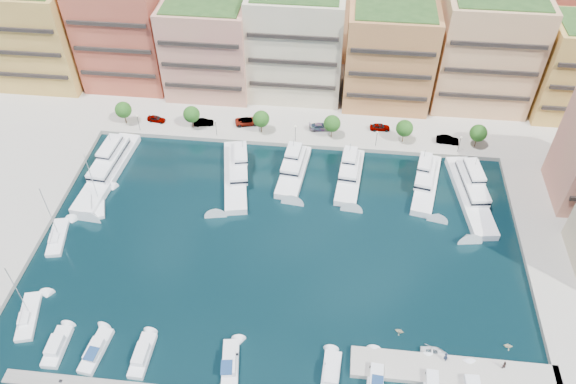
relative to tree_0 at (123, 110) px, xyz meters
name	(u,v)px	position (x,y,z in m)	size (l,w,h in m)	color
ground	(279,249)	(40.00, -33.50, -4.74)	(400.00, 400.00, 0.00)	black
north_quay	(307,71)	(40.00, 28.50, -4.74)	(220.00, 64.00, 2.00)	#9E998E
finger_pier	(454,373)	(70.00, -55.50, -4.74)	(32.00, 5.00, 2.00)	#9E998E
apartment_0	(34,35)	(-26.00, 16.49, 8.57)	(22.00, 16.50, 24.80)	gold
apartment_1	(123,32)	(-4.00, 18.49, 9.57)	(20.00, 16.50, 26.80)	#B8583D
apartment_2	(208,48)	(17.00, 16.49, 7.57)	(20.00, 15.50, 22.80)	tan
apartment_3	(296,43)	(38.00, 18.49, 9.07)	(22.00, 16.50, 25.80)	beige
apartment_4	(389,56)	(60.00, 16.49, 8.07)	(20.00, 15.50, 23.80)	#B47043
apartment_5	(486,51)	(82.00, 18.49, 9.57)	(22.00, 16.50, 26.80)	tan
backblock_3	(448,0)	(75.00, 40.50, 11.26)	(26.00, 18.00, 30.00)	gold
backblock_4	(568,6)	(105.00, 40.50, 11.26)	(26.00, 18.00, 30.00)	#B8583D
tree_0	(123,110)	(0.00, 0.00, 0.00)	(3.80, 3.80, 5.65)	#473323
tree_1	(192,114)	(16.00, 0.00, 0.00)	(3.80, 3.80, 5.65)	#473323
tree_2	(261,119)	(32.00, 0.00, 0.00)	(3.80, 3.80, 5.65)	#473323
tree_3	(332,124)	(48.00, 0.00, 0.00)	(3.80, 3.80, 5.65)	#473323
tree_4	(405,128)	(64.00, 0.00, 0.00)	(3.80, 3.80, 5.65)	#473323
tree_5	(478,133)	(80.00, 0.00, 0.00)	(3.80, 3.80, 5.65)	#473323
lamppost_0	(138,120)	(4.00, -2.30, -0.92)	(0.30, 0.30, 4.20)	black
lamppost_1	(216,125)	(22.00, -2.30, -0.92)	(0.30, 0.30, 4.20)	black
lamppost_2	(295,131)	(40.00, -2.30, -0.92)	(0.30, 0.30, 4.20)	black
lamppost_3	(377,136)	(58.00, -2.30, -0.92)	(0.30, 0.30, 4.20)	black
lamppost_4	(460,142)	(76.00, -2.30, -0.92)	(0.30, 0.30, 4.20)	black
yacht_0	(109,168)	(1.29, -15.97, -3.53)	(6.98, 25.36, 7.30)	white
yacht_2	(236,172)	(28.50, -14.34, -3.53)	(8.49, 21.94, 7.30)	white
yacht_3	(294,168)	(40.62, -11.89, -3.53)	(6.43, 16.55, 7.30)	white
yacht_4	(350,174)	(52.58, -12.27, -3.65)	(6.04, 17.21, 7.30)	white
yacht_5	(426,181)	(68.48, -12.78, -3.53)	(7.48, 18.52, 7.30)	white
yacht_6	(470,191)	(77.21, -15.03, -3.53)	(8.10, 23.45, 7.30)	white
cruiser_0	(57,347)	(7.24, -58.08, -4.20)	(2.80, 7.35, 2.55)	white
cruiser_1	(96,351)	(13.65, -58.11, -4.17)	(3.34, 8.35, 2.66)	white
cruiser_2	(142,356)	(21.24, -58.09, -4.20)	(2.62, 7.89, 2.55)	white
cruiser_4	(230,365)	(35.34, -58.11, -4.17)	(3.65, 8.60, 2.66)	white
cruiser_6	(331,374)	(51.02, -58.08, -4.20)	(3.11, 7.80, 2.55)	white
cruiser_7	(375,379)	(57.84, -58.12, -4.17)	(3.09, 9.32, 2.66)	white
sailboat_1	(58,238)	(-2.12, -35.57, -4.43)	(4.68, 9.64, 13.20)	white
sailboat_2	(98,203)	(2.11, -25.59, -4.43)	(5.68, 9.70, 13.20)	white
sailboat_0	(29,317)	(0.10, -53.04, -4.43)	(5.03, 9.84, 13.20)	white
tender_2	(434,352)	(67.13, -52.50, -4.29)	(3.11, 4.35, 0.90)	white
tender_1	(399,331)	(61.80, -49.10, -4.35)	(1.30, 1.51, 0.79)	beige
tender_3	(508,346)	(79.05, -49.97, -4.35)	(1.29, 1.50, 0.79)	beige
car_0	(156,119)	(6.88, 1.41, -3.02)	(1.70, 4.22, 1.44)	gray
car_1	(204,122)	(18.22, 1.20, -2.99)	(1.59, 4.56, 1.50)	gray
car_2	(248,121)	(28.32, 2.70, -2.95)	(2.65, 5.74, 1.59)	gray
car_3	(321,127)	(45.38, 2.49, -2.97)	(2.15, 5.30, 1.54)	gray
car_4	(380,127)	(58.97, 3.83, -2.96)	(1.85, 4.59, 1.57)	gray
car_5	(448,140)	(74.00, 0.67, -2.93)	(1.73, 4.96, 1.63)	gray
person_0	(446,357)	(68.52, -53.95, -2.76)	(0.72, 0.47, 1.97)	#212D43
person_1	(504,365)	(77.29, -54.28, -2.92)	(0.80, 0.62, 1.64)	#432F28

